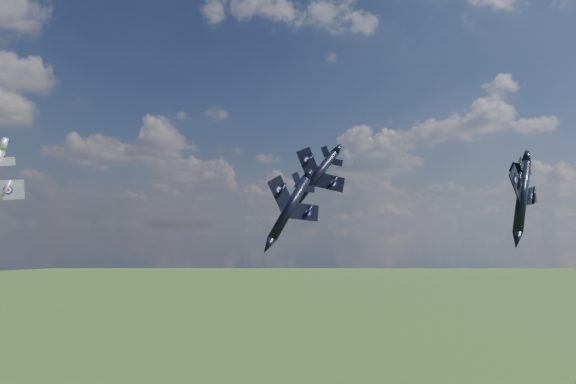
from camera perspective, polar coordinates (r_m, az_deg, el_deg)
jet_lead_navy at (r=74.88m, az=0.12°, el=-1.69°), size 11.30×14.59×7.60m
jet_right_navy at (r=81.01m, az=22.67°, el=-0.44°), size 12.20×15.23×6.06m
jet_high_navy at (r=97.76m, az=2.80°, el=1.47°), size 15.95×18.68×9.66m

